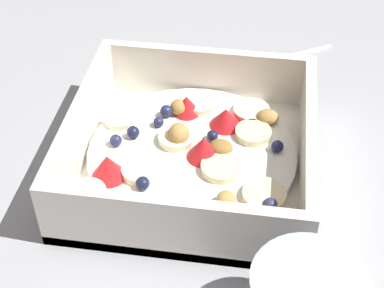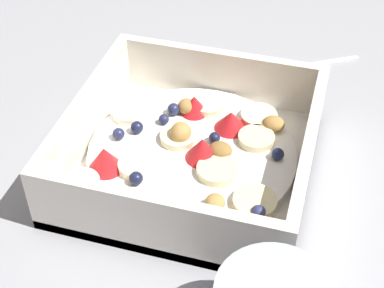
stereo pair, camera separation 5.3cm
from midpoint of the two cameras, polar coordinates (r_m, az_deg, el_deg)
The scene contains 3 objects.
ground_plane at distance 0.56m, azimuth -1.41°, elevation -1.82°, with size 2.40×2.40×0.00m, color #9E9EA3.
fruit_bowl at distance 0.54m, azimuth -2.84°, elevation -0.92°, with size 0.22×0.22×0.07m.
spoon at distance 0.68m, azimuth 2.42°, elevation 7.53°, with size 0.11×0.16×0.01m.
Camera 1 is at (0.40, 0.05, 0.38)m, focal length 54.79 mm.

